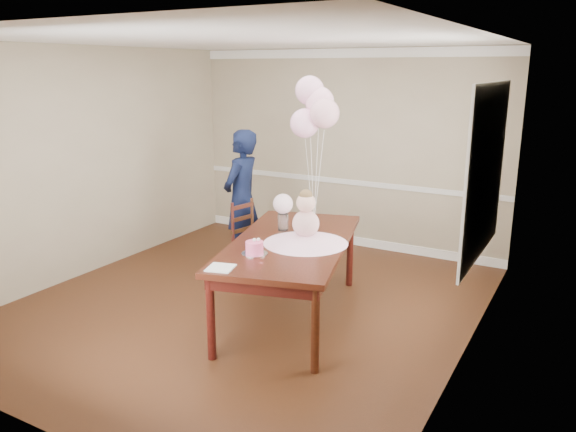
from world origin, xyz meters
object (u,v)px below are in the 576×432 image
Objects in this scene: woman at (242,199)px; dining_chair_seat at (254,245)px; dining_table_top at (291,243)px; birthday_cake at (254,247)px.

dining_chair_seat is at bearing 46.30° from woman.
dining_table_top is 5.44× the size of dining_chair_seat.
woman is (-0.38, 0.33, 0.45)m from dining_chair_seat.
birthday_cake is 1.60m from dining_chair_seat.
dining_table_top is 1.25× the size of woman.
dining_table_top is 1.25m from dining_chair_seat.
birthday_cake is (-0.08, -0.53, 0.09)m from dining_table_top.
dining_table_top is at bearing 47.42° from woman.
birthday_cake reaches higher than dining_chair_seat.
dining_chair_seat is at bearing 123.28° from birthday_cake.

